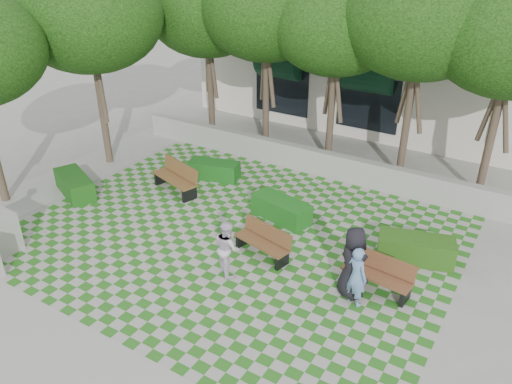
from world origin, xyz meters
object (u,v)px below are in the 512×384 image
Objects in this scene: bench_mid at (263,242)px; hedge_west at (75,185)px; person_blue at (357,276)px; bench_east at (378,274)px; person_dark at (353,263)px; bench_west at (176,178)px; hedge_midright at (281,209)px; hedge_midleft at (214,170)px; hedge_east at (416,249)px; person_white at (227,248)px.

hedge_west is (-7.18, -0.25, -0.08)m from bench_mid.
person_blue is (10.01, -0.33, 0.43)m from hedge_west.
person_dark reaches higher than bench_east.
person_dark is at bearing 0.71° from bench_west.
hedge_midright is 6.99m from hedge_west.
hedge_midright is at bearing 18.21° from hedge_west.
person_blue reaches higher than hedge_midleft.
hedge_east is at bearing -0.27° from hedge_midright.
person_blue is (7.27, -2.29, 0.29)m from bench_west.
bench_west is (-4.43, 1.71, 0.06)m from bench_mid.
bench_east is 7.67m from hedge_midleft.
hedge_east is 7.62m from hedge_midleft.
hedge_midleft is 7.78m from person_blue.
bench_mid is 5.08m from hedge_midleft.
hedge_west is 1.30× the size of person_white.
hedge_east is 1.31× the size of person_white.
hedge_midleft is (-3.95, 3.19, -0.11)m from bench_mid.
person_blue is at bearing -28.97° from hedge_midleft.
person_blue is at bearing -136.42° from person_white.
bench_east reaches higher than hedge_midright.
bench_mid is 1.12× the size of person_blue.
hedge_west is at bearing -127.61° from bench_west.
bench_west reaches higher than bench_mid.
hedge_midright is 3.64m from hedge_midleft.
bench_east is 0.95× the size of person_dark.
hedge_east is 10.95m from hedge_west.
bench_west is at bearing 174.75° from bench_east.
bench_mid is 0.93× the size of person_dark.
bench_west is at bearing 35.51° from hedge_west.
bench_east is at bearing 5.62° from bench_west.
bench_west is at bearing -107.84° from hedge_midleft.
hedge_east reaches higher than hedge_midright.
person_white is (-3.49, -1.35, 0.32)m from bench_east.
hedge_west reaches higher than hedge_midright.
bench_east is 4.04m from hedge_midright.
person_white is at bearing -142.15° from hedge_east.
bench_west is 4.96m from person_white.
hedge_east is at bearing -108.51° from person_white.
hedge_east is (0.44, 1.71, -0.09)m from bench_east.
bench_mid is 0.92× the size of hedge_midright.
person_white is (4.05, -2.85, 0.27)m from bench_west.
hedge_east is 1.01× the size of hedge_west.
person_dark is at bearing -131.49° from person_white.
hedge_midright is (-3.65, 1.73, -0.10)m from bench_east.
bench_east is at bearing -22.82° from hedge_midleft.
bench_east is 1.77m from hedge_east.
hedge_midright is at bearing -13.89° from person_blue.
hedge_west is at bearing -168.59° from hedge_east.
person_dark is 1.24× the size of person_white.
person_blue is (6.79, -3.76, 0.46)m from hedge_midleft.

